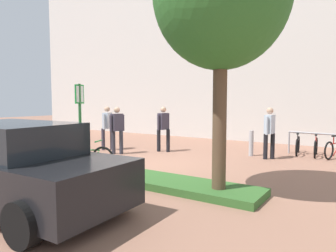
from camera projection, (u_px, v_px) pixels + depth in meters
name	position (u px, v px, depth m)	size (l,w,h in m)	color
ground_plane	(148.00, 164.00, 9.48)	(60.00, 60.00, 0.00)	#936651
building_facade	(238.00, 39.00, 15.25)	(28.00, 1.20, 10.00)	silver
planter_strip	(123.00, 175.00, 7.73)	(7.00, 1.10, 0.16)	#336028
parking_sign_post	(80.00, 114.00, 8.46)	(0.10, 0.36, 2.40)	#2D7238
bike_at_sign	(86.00, 157.00, 8.76)	(1.59, 0.66, 0.86)	black
bollard_steel	(251.00, 143.00, 10.80)	(0.16, 0.16, 0.90)	#ADADB2
person_suited_navy	(117.00, 127.00, 11.17)	(0.42, 0.59, 1.72)	#2D2D38
person_shirt_blue	(269.00, 130.00, 10.20)	(0.32, 0.61, 1.72)	black
person_shirt_white	(107.00, 125.00, 12.13)	(0.36, 0.58, 1.72)	#383342
person_suited_dark	(163.00, 126.00, 11.69)	(0.50, 0.60, 1.72)	black
car_black_suv	(16.00, 166.00, 5.55)	(4.36, 2.14, 1.54)	black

